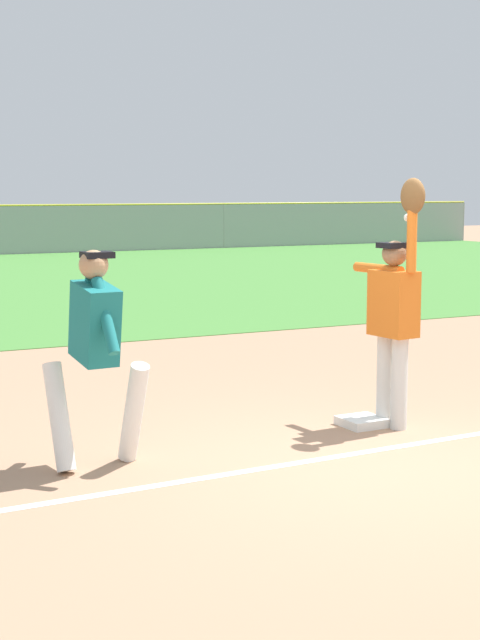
# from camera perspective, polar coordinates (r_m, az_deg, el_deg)

# --- Properties ---
(ground_plane) EXTENTS (78.97, 78.97, 0.00)m
(ground_plane) POSITION_cam_1_polar(r_m,az_deg,el_deg) (7.92, 8.54, -8.35)
(ground_plane) COLOR tan
(first_base) EXTENTS (0.39, 0.39, 0.08)m
(first_base) POSITION_cam_1_polar(r_m,az_deg,el_deg) (9.09, 7.19, -5.97)
(first_base) COLOR white
(first_base) RESTS_ON ground_plane
(fielder) EXTENTS (0.30, 0.90, 2.28)m
(fielder) POSITION_cam_1_polar(r_m,az_deg,el_deg) (8.90, 9.11, 0.77)
(fielder) COLOR silver
(fielder) RESTS_ON ground_plane
(runner) EXTENTS (0.74, 0.84, 1.72)m
(runner) POSITION_cam_1_polar(r_m,az_deg,el_deg) (7.61, -8.52, -1.34)
(runner) COLOR white
(runner) RESTS_ON ground_plane
(baseball) EXTENTS (0.07, 0.07, 0.07)m
(baseball) POSITION_cam_1_polar(r_m,az_deg,el_deg) (8.87, 9.86, 5.96)
(baseball) COLOR white
(parked_car_blue) EXTENTS (4.49, 2.30, 1.25)m
(parked_car_blue) POSITION_cam_1_polar(r_m,az_deg,el_deg) (37.55, -9.14, 5.33)
(parked_car_blue) COLOR #23389E
(parked_car_blue) RESTS_ON ground_plane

